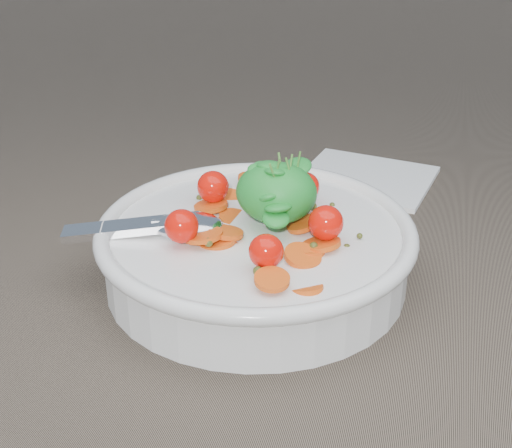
# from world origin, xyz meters

# --- Properties ---
(ground) EXTENTS (6.00, 6.00, 0.00)m
(ground) POSITION_xyz_m (0.00, 0.00, 0.00)
(ground) COLOR brown
(ground) RESTS_ON ground
(bowl) EXTENTS (0.29, 0.27, 0.11)m
(bowl) POSITION_xyz_m (-0.03, 0.00, 0.03)
(bowl) COLOR white
(bowl) RESTS_ON ground
(napkin) EXTENTS (0.16, 0.15, 0.01)m
(napkin) POSITION_xyz_m (0.04, 0.24, 0.00)
(napkin) COLOR white
(napkin) RESTS_ON ground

